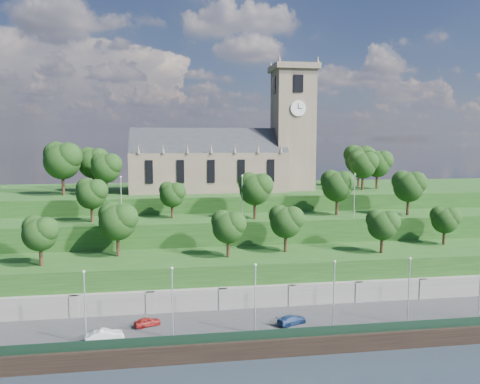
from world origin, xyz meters
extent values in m
plane|color=#1C252D|center=(0.00, 0.00, 0.00)|extent=(320.00, 320.00, 0.00)
cube|color=#2D2D30|center=(0.00, 6.00, 1.00)|extent=(160.00, 12.00, 2.00)
cube|color=black|center=(0.00, -0.05, 1.10)|extent=(160.00, 0.50, 2.20)
cube|color=black|center=(0.00, 0.60, 2.60)|extent=(160.00, 0.10, 1.20)
cube|color=slate|center=(0.00, 12.00, 2.50)|extent=(160.00, 2.00, 5.00)
cube|color=slate|center=(-25.00, 11.20, 2.50)|extent=(1.20, 0.60, 5.00)
cube|color=slate|center=(-15.00, 11.20, 2.50)|extent=(1.20, 0.60, 5.00)
cube|color=slate|center=(-5.00, 11.20, 2.50)|extent=(1.20, 0.60, 5.00)
cube|color=slate|center=(5.00, 11.20, 2.50)|extent=(1.20, 0.60, 5.00)
cube|color=slate|center=(15.00, 11.20, 2.50)|extent=(1.20, 0.60, 5.00)
cube|color=slate|center=(25.00, 11.20, 2.50)|extent=(1.20, 0.60, 5.00)
cube|color=#1A4015|center=(0.00, 18.00, 4.00)|extent=(160.00, 12.00, 8.00)
cube|color=#1A4015|center=(0.00, 29.00, 6.00)|extent=(160.00, 10.00, 12.00)
cube|color=#1A4015|center=(0.00, 50.00, 7.50)|extent=(160.00, 32.00, 15.00)
cube|color=#6A5B4A|center=(-4.00, 46.00, 19.00)|extent=(32.00, 12.00, 8.00)
cube|color=#212428|center=(-4.00, 46.00, 23.00)|extent=(32.00, 10.18, 10.18)
cone|color=#6A5B4A|center=(-18.00, 40.00, 23.90)|extent=(0.70, 0.70, 1.80)
cone|color=#6A5B4A|center=(-13.33, 40.00, 23.90)|extent=(0.70, 0.70, 1.80)
cone|color=#6A5B4A|center=(-8.67, 40.00, 23.90)|extent=(0.70, 0.70, 1.80)
cone|color=#6A5B4A|center=(-4.00, 40.00, 23.90)|extent=(0.70, 0.70, 1.80)
cone|color=#6A5B4A|center=(0.67, 40.00, 23.90)|extent=(0.70, 0.70, 1.80)
cone|color=#6A5B4A|center=(5.33, 40.00, 23.90)|extent=(0.70, 0.70, 1.80)
cone|color=#6A5B4A|center=(10.00, 40.00, 23.90)|extent=(0.70, 0.70, 1.80)
cube|color=black|center=(-16.00, 39.92, 19.50)|extent=(1.40, 0.25, 4.50)
cube|color=black|center=(-10.00, 39.92, 19.50)|extent=(1.40, 0.25, 4.50)
cube|color=black|center=(-4.00, 39.92, 19.50)|extent=(1.40, 0.25, 4.50)
cube|color=black|center=(2.00, 39.92, 19.50)|extent=(1.40, 0.25, 4.50)
cube|color=black|center=(8.00, 39.92, 19.50)|extent=(1.40, 0.25, 4.50)
cube|color=#6A5B4A|center=(14.00, 46.00, 27.50)|extent=(8.00, 8.00, 25.00)
cube|color=#6A5B4A|center=(14.00, 46.00, 40.60)|extent=(9.20, 9.20, 1.20)
cone|color=#6A5B4A|center=(10.00, 42.00, 41.80)|extent=(0.80, 0.80, 1.60)
cone|color=#6A5B4A|center=(10.00, 50.00, 41.80)|extent=(0.80, 0.80, 1.60)
cone|color=#6A5B4A|center=(18.00, 42.00, 41.80)|extent=(0.80, 0.80, 1.60)
cone|color=#6A5B4A|center=(18.00, 50.00, 41.80)|extent=(0.80, 0.80, 1.60)
cube|color=black|center=(14.00, 41.92, 37.00)|extent=(2.00, 0.25, 3.50)
cube|color=black|center=(14.00, 50.08, 37.00)|extent=(2.00, 0.25, 3.50)
cube|color=black|center=(9.92, 46.00, 37.00)|extent=(0.25, 2.00, 3.50)
cube|color=black|center=(18.08, 46.00, 37.00)|extent=(0.25, 2.00, 3.50)
cylinder|color=white|center=(14.00, 41.88, 32.00)|extent=(3.20, 0.30, 3.20)
cylinder|color=white|center=(18.12, 46.00, 32.00)|extent=(0.30, 3.20, 3.20)
cube|color=black|center=(14.00, 41.70, 32.50)|extent=(0.12, 0.05, 1.10)
cube|color=black|center=(14.40, 41.70, 32.00)|extent=(0.80, 0.05, 0.12)
cylinder|color=black|center=(-30.19, 16.00, 9.55)|extent=(0.50, 0.50, 3.09)
sphere|color=black|center=(-30.19, 16.00, 12.53)|extent=(4.81, 4.81, 4.81)
sphere|color=black|center=(-29.23, 15.52, 13.26)|extent=(3.61, 3.61, 3.61)
sphere|color=black|center=(-31.03, 16.60, 13.50)|extent=(3.37, 3.37, 3.37)
cylinder|color=black|center=(-20.04, 20.00, 9.79)|extent=(0.52, 0.52, 3.58)
sphere|color=black|center=(-20.04, 20.00, 13.24)|extent=(5.56, 5.56, 5.56)
sphere|color=black|center=(-18.93, 19.44, 14.08)|extent=(4.17, 4.17, 4.17)
sphere|color=black|center=(-21.02, 20.70, 14.36)|extent=(3.89, 3.89, 3.89)
cylinder|color=black|center=(-3.52, 17.00, 9.54)|extent=(0.50, 0.50, 3.07)
sphere|color=black|center=(-3.52, 17.00, 12.51)|extent=(4.78, 4.78, 4.78)
sphere|color=black|center=(-2.56, 16.52, 13.22)|extent=(3.58, 3.58, 3.58)
sphere|color=black|center=(-4.36, 17.60, 13.46)|extent=(3.35, 3.35, 3.35)
cylinder|color=black|center=(5.89, 19.00, 9.60)|extent=(0.50, 0.50, 3.20)
sphere|color=black|center=(5.89, 19.00, 12.70)|extent=(4.98, 4.98, 4.98)
sphere|color=black|center=(6.88, 18.50, 13.45)|extent=(3.74, 3.74, 3.74)
sphere|color=black|center=(5.01, 19.62, 13.69)|extent=(3.49, 3.49, 3.49)
cylinder|color=black|center=(20.61, 16.00, 9.48)|extent=(0.49, 0.49, 2.96)
sphere|color=black|center=(20.61, 16.00, 12.34)|extent=(4.60, 4.60, 4.60)
sphere|color=black|center=(21.53, 15.54, 13.03)|extent=(3.45, 3.45, 3.45)
sphere|color=black|center=(19.81, 16.57, 13.26)|extent=(3.22, 3.22, 3.22)
cylinder|color=black|center=(33.66, 20.00, 9.40)|extent=(0.48, 0.48, 2.80)
sphere|color=black|center=(33.66, 20.00, 12.10)|extent=(4.35, 4.35, 4.35)
sphere|color=black|center=(34.53, 19.56, 12.76)|extent=(3.26, 3.26, 3.26)
sphere|color=black|center=(32.90, 20.54, 12.97)|extent=(3.05, 3.05, 3.05)
cylinder|color=black|center=(-25.01, 28.00, 13.58)|extent=(0.50, 0.50, 3.17)
sphere|color=black|center=(-25.01, 28.00, 16.64)|extent=(4.93, 4.93, 4.93)
sphere|color=black|center=(-24.03, 27.51, 17.38)|extent=(3.69, 3.69, 3.69)
sphere|color=black|center=(-25.88, 28.62, 17.63)|extent=(3.45, 3.45, 3.45)
cylinder|color=black|center=(-11.76, 30.00, 13.38)|extent=(0.48, 0.48, 2.76)
sphere|color=black|center=(-11.76, 30.00, 16.05)|extent=(4.29, 4.29, 4.29)
sphere|color=black|center=(-10.91, 29.57, 16.69)|extent=(3.22, 3.22, 3.22)
sphere|color=black|center=(-12.52, 30.54, 16.91)|extent=(3.01, 3.01, 3.01)
cylinder|color=black|center=(2.38, 27.00, 13.74)|extent=(0.52, 0.52, 3.49)
sphere|color=black|center=(2.38, 27.00, 17.12)|extent=(5.43, 5.43, 5.43)
sphere|color=black|center=(3.47, 26.46, 17.93)|extent=(4.07, 4.07, 4.07)
sphere|color=black|center=(1.43, 27.68, 18.20)|extent=(3.80, 3.80, 3.80)
cylinder|color=black|center=(17.94, 29.00, 13.77)|extent=(0.52, 0.52, 3.54)
sphere|color=black|center=(17.94, 29.00, 17.20)|extent=(5.51, 5.51, 5.51)
sphere|color=black|center=(19.04, 28.45, 18.02)|extent=(4.13, 4.13, 4.13)
sphere|color=black|center=(16.97, 29.69, 18.30)|extent=(3.86, 3.86, 3.86)
cylinder|color=black|center=(30.70, 27.00, 13.74)|extent=(0.52, 0.52, 3.49)
sphere|color=black|center=(30.70, 27.00, 17.12)|extent=(5.43, 5.43, 5.43)
sphere|color=black|center=(31.78, 26.46, 17.93)|extent=(4.07, 4.07, 4.07)
sphere|color=black|center=(29.75, 27.68, 18.20)|extent=(3.80, 3.80, 3.80)
cylinder|color=black|center=(-32.47, 42.00, 17.22)|extent=(0.56, 0.56, 4.45)
sphere|color=black|center=(-32.47, 42.00, 21.53)|extent=(6.92, 6.92, 6.92)
sphere|color=black|center=(-31.09, 41.31, 22.56)|extent=(5.19, 5.19, 5.19)
sphere|color=black|center=(-33.69, 42.87, 22.91)|extent=(4.85, 4.85, 4.85)
cylinder|color=black|center=(-27.68, 48.00, 16.97)|extent=(0.53, 0.53, 3.93)
sphere|color=black|center=(-27.68, 48.00, 20.77)|extent=(6.12, 6.12, 6.12)
sphere|color=black|center=(-26.46, 47.39, 21.69)|extent=(4.59, 4.59, 4.59)
sphere|color=black|center=(-28.75, 48.76, 21.99)|extent=(4.28, 4.28, 4.28)
cylinder|color=black|center=(-24.13, 40.00, 16.78)|extent=(0.52, 0.52, 3.55)
sphere|color=black|center=(-24.13, 40.00, 20.21)|extent=(5.53, 5.53, 5.53)
sphere|color=black|center=(-23.03, 39.45, 21.04)|extent=(4.14, 4.14, 4.14)
sphere|color=black|center=(-25.10, 40.69, 21.32)|extent=(3.87, 3.87, 3.87)
cylinder|color=black|center=(28.30, 42.00, 16.78)|extent=(0.52, 0.52, 3.55)
sphere|color=black|center=(28.30, 42.00, 20.21)|extent=(5.53, 5.53, 5.53)
sphere|color=black|center=(29.40, 41.45, 21.04)|extent=(4.15, 4.15, 4.15)
sphere|color=black|center=(27.33, 42.69, 21.32)|extent=(3.87, 3.87, 3.87)
cylinder|color=black|center=(30.78, 50.00, 17.04)|extent=(0.54, 0.54, 4.09)
sphere|color=black|center=(30.78, 50.00, 20.99)|extent=(6.36, 6.36, 6.36)
sphere|color=black|center=(32.05, 49.36, 21.95)|extent=(4.77, 4.77, 4.77)
sphere|color=black|center=(29.67, 50.79, 22.27)|extent=(4.45, 4.45, 4.45)
cylinder|color=black|center=(32.43, 44.00, 16.83)|extent=(0.52, 0.52, 3.65)
sphere|color=black|center=(32.43, 44.00, 20.36)|extent=(5.68, 5.68, 5.68)
sphere|color=black|center=(33.57, 43.43, 21.21)|extent=(4.26, 4.26, 4.26)
sphere|color=black|center=(31.44, 44.71, 21.50)|extent=(3.98, 3.98, 3.98)
cylinder|color=#B2B2B7|center=(-22.00, 2.50, 6.26)|extent=(0.16, 0.16, 8.52)
sphere|color=silver|center=(-22.00, 2.50, 10.64)|extent=(0.36, 0.36, 0.36)
cylinder|color=#B2B2B7|center=(-12.00, 2.50, 6.26)|extent=(0.16, 0.16, 8.52)
sphere|color=silver|center=(-12.00, 2.50, 10.64)|extent=(0.36, 0.36, 0.36)
cylinder|color=#B2B2B7|center=(-2.00, 2.50, 6.26)|extent=(0.16, 0.16, 8.52)
sphere|color=silver|center=(-2.00, 2.50, 10.64)|extent=(0.36, 0.36, 0.36)
cylinder|color=#B2B2B7|center=(8.00, 2.50, 6.26)|extent=(0.16, 0.16, 8.52)
sphere|color=silver|center=(8.00, 2.50, 10.64)|extent=(0.36, 0.36, 0.36)
cylinder|color=#B2B2B7|center=(18.00, 2.50, 6.26)|extent=(0.16, 0.16, 8.52)
sphere|color=silver|center=(18.00, 2.50, 10.64)|extent=(0.36, 0.36, 0.36)
cylinder|color=#B2B2B7|center=(28.00, 2.50, 6.26)|extent=(0.16, 0.16, 8.52)
cylinder|color=#B2B2B7|center=(-20.00, 26.00, 15.75)|extent=(0.16, 0.16, 7.50)
sphere|color=silver|center=(-20.00, 26.00, 19.62)|extent=(0.36, 0.36, 0.36)
cylinder|color=#B2B2B7|center=(0.00, 26.00, 15.75)|extent=(0.16, 0.16, 7.50)
sphere|color=silver|center=(0.00, 26.00, 19.62)|extent=(0.36, 0.36, 0.36)
cylinder|color=#B2B2B7|center=(20.00, 26.00, 15.75)|extent=(0.16, 0.16, 7.50)
sphere|color=silver|center=(20.00, 26.00, 19.62)|extent=(0.36, 0.36, 0.36)
imported|color=maroon|center=(-15.21, 6.77, 2.57)|extent=(3.62, 2.45, 1.14)
imported|color=silver|center=(-20.00, 2.82, 2.73)|extent=(4.69, 2.49, 1.47)
imported|color=navy|center=(3.18, 4.67, 2.59)|extent=(4.42, 3.20, 1.19)
camera|label=1|loc=(-11.99, -51.72, 25.73)|focal=35.00mm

